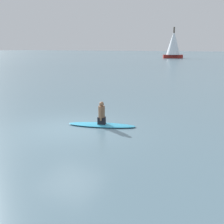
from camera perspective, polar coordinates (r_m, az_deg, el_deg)
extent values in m
plane|color=slate|center=(11.25, -8.83, -3.42)|extent=(400.00, 400.00, 0.00)
ellipsoid|color=#339EC6|center=(11.48, -2.16, -2.70)|extent=(1.55, 2.93, 0.09)
cube|color=black|center=(11.43, -2.17, -1.78)|extent=(0.34, 0.38, 0.29)
cylinder|color=brown|center=(11.34, -2.18, 0.04)|extent=(0.35, 0.35, 0.49)
sphere|color=brown|center=(11.26, -2.20, 1.69)|extent=(0.20, 0.20, 0.20)
cylinder|color=brown|center=(11.51, -2.01, -0.08)|extent=(0.10, 0.10, 0.54)
cylinder|color=brown|center=(11.19, -2.36, -0.47)|extent=(0.10, 0.10, 0.54)
cube|color=maroon|center=(82.29, 12.55, 11.23)|extent=(3.90, 5.65, 0.99)
cylinder|color=#4C4238|center=(82.26, 12.70, 14.24)|extent=(0.44, 0.44, 7.66)
cone|color=white|center=(82.26, 12.69, 13.92)|extent=(5.14, 5.14, 6.74)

